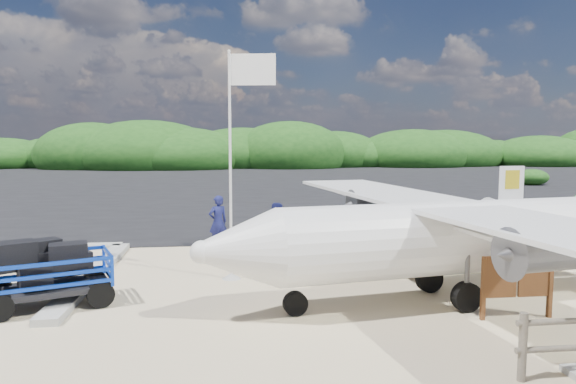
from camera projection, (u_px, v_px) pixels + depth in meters
name	position (u px, v px, depth m)	size (l,w,h in m)	color
ground	(278.00, 288.00, 11.90)	(160.00, 160.00, 0.00)	beige
asphalt_apron	(241.00, 183.00, 41.54)	(90.00, 50.00, 0.04)	#B2B2B2
vegetation_band	(236.00, 167.00, 66.23)	(124.00, 8.00, 4.40)	#B2B2B2
baggage_cart	(51.00, 307.00, 10.56)	(2.55, 1.46, 1.28)	#0B34B3
flagpole	(232.00, 279.00, 12.71)	(1.11, 0.46, 5.56)	white
signboard	(516.00, 319.00, 9.87)	(1.53, 0.14, 1.26)	brown
crew_a	(218.00, 222.00, 16.22)	(0.62, 0.40, 1.69)	#151951
crew_b	(276.00, 231.00, 14.73)	(0.80, 0.62, 1.65)	#151951
aircraft_large	(403.00, 191.00, 34.67)	(13.72, 13.72, 4.12)	#B2B2B2
aircraft_small	(152.00, 180.00, 43.85)	(7.23, 7.23, 2.60)	#B2B2B2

